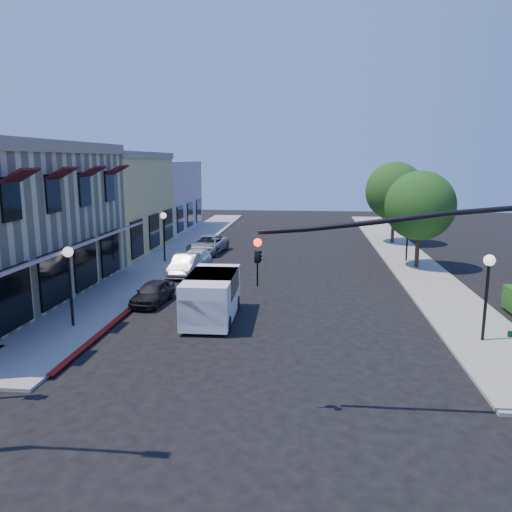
# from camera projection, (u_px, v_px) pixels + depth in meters

# --- Properties ---
(ground) EXTENTS (120.00, 120.00, 0.00)m
(ground) POSITION_uv_depth(u_px,v_px,m) (245.00, 441.00, 12.88)
(ground) COLOR black
(ground) RESTS_ON ground
(sidewalk_left) EXTENTS (3.50, 50.00, 0.12)m
(sidewalk_left) POSITION_uv_depth(u_px,v_px,m) (179.00, 249.00, 40.13)
(sidewalk_left) COLOR gray
(sidewalk_left) RESTS_ON ground
(sidewalk_right) EXTENTS (3.50, 50.00, 0.12)m
(sidewalk_right) POSITION_uv_depth(u_px,v_px,m) (402.00, 254.00, 38.33)
(sidewalk_right) COLOR gray
(sidewalk_right) RESTS_ON ground
(curb_red_strip) EXTENTS (0.25, 10.00, 0.06)m
(curb_red_strip) POSITION_uv_depth(u_px,v_px,m) (109.00, 329.00, 21.40)
(curb_red_strip) COLOR maroon
(curb_red_strip) RESTS_ON ground
(yellow_stucco_building) EXTENTS (10.00, 12.00, 7.60)m
(yellow_stucco_building) POSITION_uv_depth(u_px,v_px,m) (91.00, 203.00, 39.14)
(yellow_stucco_building) COLOR #E7BA68
(yellow_stucco_building) RESTS_ON ground
(pink_stucco_building) EXTENTS (10.00, 12.00, 7.00)m
(pink_stucco_building) POSITION_uv_depth(u_px,v_px,m) (141.00, 196.00, 50.91)
(pink_stucco_building) COLOR #D3A79F
(pink_stucco_building) RESTS_ON ground
(street_tree_a) EXTENTS (4.56, 4.56, 6.48)m
(street_tree_a) POSITION_uv_depth(u_px,v_px,m) (420.00, 206.00, 32.66)
(street_tree_a) COLOR #3A2217
(street_tree_a) RESTS_ON ground
(street_tree_b) EXTENTS (4.94, 4.94, 7.02)m
(street_tree_b) POSITION_uv_depth(u_px,v_px,m) (395.00, 191.00, 42.36)
(street_tree_b) COLOR #3A2217
(street_tree_b) RESTS_ON ground
(signal_mast_arm) EXTENTS (8.01, 0.39, 6.00)m
(signal_mast_arm) POSITION_uv_depth(u_px,v_px,m) (474.00, 280.00, 12.96)
(signal_mast_arm) COLOR black
(signal_mast_arm) RESTS_ON ground
(lamppost_left_near) EXTENTS (0.44, 0.44, 3.57)m
(lamppost_left_near) POSITION_uv_depth(u_px,v_px,m) (69.00, 266.00, 21.04)
(lamppost_left_near) COLOR black
(lamppost_left_near) RESTS_ON ground
(lamppost_left_far) EXTENTS (0.44, 0.44, 3.57)m
(lamppost_left_far) POSITION_uv_depth(u_px,v_px,m) (164.00, 224.00, 34.72)
(lamppost_left_far) COLOR black
(lamppost_left_far) RESTS_ON ground
(lamppost_right_near) EXTENTS (0.44, 0.44, 3.57)m
(lamppost_right_near) POSITION_uv_depth(u_px,v_px,m) (488.00, 276.00, 19.30)
(lamppost_right_near) COLOR black
(lamppost_right_near) RESTS_ON ground
(lamppost_right_far) EXTENTS (0.44, 0.44, 3.57)m
(lamppost_right_far) POSITION_uv_depth(u_px,v_px,m) (408.00, 224.00, 34.92)
(lamppost_right_far) COLOR black
(lamppost_right_far) RESTS_ON ground
(white_van) EXTENTS (2.20, 4.80, 2.11)m
(white_van) POSITION_uv_depth(u_px,v_px,m) (211.00, 294.00, 22.41)
(white_van) COLOR white
(white_van) RESTS_ON ground
(parked_car_a) EXTENTS (1.70, 3.53, 1.16)m
(parked_car_a) POSITION_uv_depth(u_px,v_px,m) (153.00, 292.00, 25.12)
(parked_car_a) COLOR black
(parked_car_a) RESTS_ON ground
(parked_car_b) EXTENTS (1.40, 4.01, 1.32)m
(parked_car_b) POSITION_uv_depth(u_px,v_px,m) (185.00, 265.00, 31.33)
(parked_car_b) COLOR #9A9C9F
(parked_car_b) RESTS_ON ground
(parked_car_c) EXTENTS (1.98, 4.35, 1.23)m
(parked_car_c) POSITION_uv_depth(u_px,v_px,m) (194.00, 261.00, 32.90)
(parked_car_c) COLOR silver
(parked_car_c) RESTS_ON ground
(parked_car_d) EXTENTS (2.81, 5.16, 1.37)m
(parked_car_d) POSITION_uv_depth(u_px,v_px,m) (208.00, 244.00, 38.77)
(parked_car_d) COLOR #939597
(parked_car_d) RESTS_ON ground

